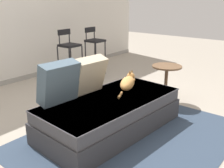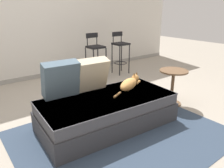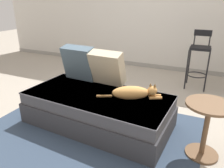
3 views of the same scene
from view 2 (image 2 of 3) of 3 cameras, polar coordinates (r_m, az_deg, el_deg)
name	(u,v)px [view 2 (image 2 of 3)]	position (r m, az deg, el deg)	size (l,w,h in m)	color
ground_plane	(92,114)	(3.29, -5.31, -7.75)	(16.00, 16.00, 0.00)	#A89E8E
wall_back_panel	(31,17)	(4.99, -20.32, 16.06)	(8.00, 0.10, 2.60)	silver
wall_baseboard_trim	(39,76)	(5.14, -18.51, 2.03)	(8.00, 0.02, 0.09)	gray
area_rug	(122,134)	(2.79, 2.60, -12.95)	(2.45, 1.96, 0.01)	#334256
couch	(108,111)	(2.90, -1.17, -7.06)	(1.81, 0.97, 0.40)	#353539
throw_pillow_corner	(61,79)	(2.81, -13.22, 1.19)	(0.47, 0.28, 0.48)	#4C6070
throw_pillow_middle	(92,74)	(2.98, -5.33, 2.54)	(0.45, 0.31, 0.46)	beige
cat	(130,84)	(3.09, 4.60, 0.11)	(0.71, 0.36, 0.19)	tan
bar_stool_near_window	(95,54)	(4.73, -4.37, 7.88)	(0.34, 0.34, 0.98)	black
bar_stool_by_doorway	(120,49)	(5.13, 2.17, 9.00)	(0.32, 0.32, 0.96)	black
side_table	(173,82)	(3.59, 15.59, 0.42)	(0.44, 0.44, 0.57)	brown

